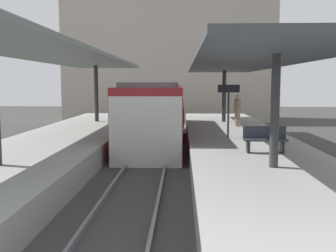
% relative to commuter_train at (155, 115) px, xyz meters
% --- Properties ---
extents(ground_plane, '(80.00, 80.00, 0.00)m').
position_rel_commuter_train_xyz_m(ground_plane, '(0.00, -3.61, -1.73)').
color(ground_plane, '#383835').
extents(platform_left, '(4.40, 28.00, 1.00)m').
position_rel_commuter_train_xyz_m(platform_left, '(-3.80, -3.61, -1.23)').
color(platform_left, '#9E9E99').
rests_on(platform_left, ground_plane).
extents(platform_right, '(4.40, 28.00, 1.00)m').
position_rel_commuter_train_xyz_m(platform_right, '(3.80, -3.61, -1.23)').
color(platform_right, '#9E9E99').
rests_on(platform_right, ground_plane).
extents(track_ballast, '(3.20, 28.00, 0.20)m').
position_rel_commuter_train_xyz_m(track_ballast, '(0.00, -3.61, -1.63)').
color(track_ballast, '#423F3D').
rests_on(track_ballast, ground_plane).
extents(rail_near_side, '(0.08, 28.00, 0.14)m').
position_rel_commuter_train_xyz_m(rail_near_side, '(-0.72, -3.61, -1.46)').
color(rail_near_side, slate).
rests_on(rail_near_side, track_ballast).
extents(rail_far_side, '(0.08, 28.00, 0.14)m').
position_rel_commuter_train_xyz_m(rail_far_side, '(0.72, -3.61, -1.46)').
color(rail_far_side, slate).
rests_on(rail_far_side, track_ballast).
extents(commuter_train, '(2.78, 10.28, 3.10)m').
position_rel_commuter_train_xyz_m(commuter_train, '(0.00, 0.00, 0.00)').
color(commuter_train, maroon).
rests_on(commuter_train, track_ballast).
extents(canopy_left, '(4.18, 21.00, 3.50)m').
position_rel_commuter_train_xyz_m(canopy_left, '(-3.80, -2.21, 2.64)').
color(canopy_left, '#333335').
rests_on(canopy_left, platform_left).
extents(canopy_right, '(4.18, 21.00, 3.19)m').
position_rel_commuter_train_xyz_m(canopy_right, '(3.80, -2.21, 2.34)').
color(canopy_right, '#333335').
rests_on(canopy_right, platform_right).
extents(platform_bench, '(1.40, 0.41, 0.86)m').
position_rel_commuter_train_xyz_m(platform_bench, '(4.04, -6.26, -0.26)').
color(platform_bench, black).
rests_on(platform_bench, platform_right).
extents(platform_sign, '(0.90, 0.08, 2.21)m').
position_rel_commuter_train_xyz_m(platform_sign, '(3.24, -2.81, 0.90)').
color(platform_sign, '#262628').
rests_on(platform_sign, platform_right).
extents(passenger_near_bench, '(0.36, 0.36, 1.66)m').
position_rel_commuter_train_xyz_m(passenger_near_bench, '(4.25, 1.60, 0.13)').
color(passenger_near_bench, '#998460').
rests_on(passenger_near_bench, platform_right).
extents(station_building_backdrop, '(18.00, 6.00, 11.00)m').
position_rel_commuter_train_xyz_m(station_building_backdrop, '(0.16, 16.39, 3.77)').
color(station_building_backdrop, '#A89E8E').
rests_on(station_building_backdrop, ground_plane).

